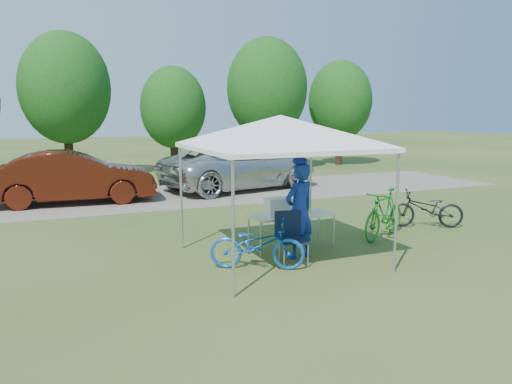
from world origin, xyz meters
TOP-DOWN VIEW (x-y plane):
  - ground at (0.00, 0.00)m, footprint 100.00×100.00m
  - gravel_strip at (0.00, 8.00)m, footprint 24.00×5.00m
  - canopy at (0.00, 0.00)m, footprint 4.53×4.53m
  - treeline at (-0.29, 14.05)m, footprint 24.89×4.28m
  - folding_table at (0.57, 0.61)m, footprint 1.74×0.73m
  - folding_chair at (0.09, -0.28)m, footprint 0.60×0.62m
  - cooler at (0.25, 0.61)m, footprint 0.50×0.34m
  - ice_cream_cup at (0.97, 0.56)m, footprint 0.08×0.08m
  - cyclist at (0.40, -0.03)m, footprint 0.77×0.62m
  - bike_blue at (-0.62, -0.37)m, footprint 1.78×1.32m
  - bike_green at (2.86, 0.57)m, footprint 1.86×1.30m
  - bike_dark at (4.46, 1.00)m, footprint 1.82×1.37m
  - minivan at (2.53, 8.47)m, footprint 6.32×3.95m
  - sedan at (-3.23, 7.79)m, footprint 4.94×1.98m

SIDE VIEW (x-z plane):
  - ground at x=0.00m, z-range 0.00..0.00m
  - gravel_strip at x=0.00m, z-range 0.00..0.02m
  - bike_blue at x=-0.62m, z-range 0.00..0.89m
  - bike_dark at x=4.46m, z-range 0.00..0.92m
  - bike_green at x=2.86m, z-range 0.00..1.10m
  - folding_chair at x=0.09m, z-range 0.09..1.06m
  - folding_table at x=0.57m, z-range 0.32..1.03m
  - ice_cream_cup at x=0.97m, z-range 0.72..0.78m
  - sedan at x=-3.23m, z-range 0.02..1.62m
  - minivan at x=2.53m, z-range 0.02..1.65m
  - cooler at x=0.25m, z-range 0.72..1.08m
  - cyclist at x=0.40m, z-range 0.00..1.84m
  - canopy at x=0.00m, z-range 1.15..4.15m
  - treeline at x=-0.29m, z-range 0.38..6.68m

